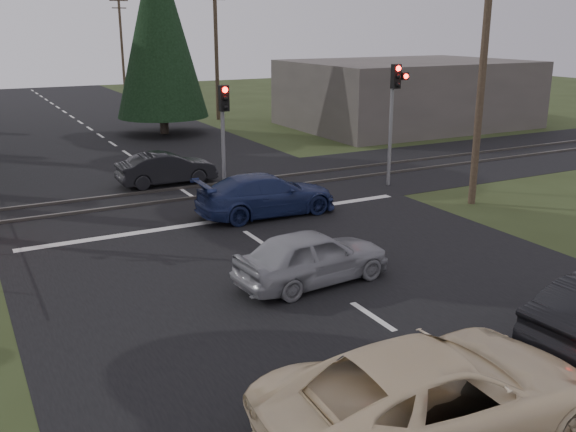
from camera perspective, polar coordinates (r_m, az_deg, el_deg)
ground at (r=14.27m, az=7.54°, el=-8.86°), size 120.00×120.00×0.00m
road at (r=22.62m, az=-7.20°, el=0.84°), size 14.00×100.00×0.01m
rail_corridor at (r=24.44m, az=-8.88°, el=1.96°), size 120.00×8.00×0.01m
stop_line at (r=21.01m, az=-5.44°, el=-0.32°), size 13.00×0.35×0.00m
rail_near at (r=23.70m, az=-8.25°, el=1.64°), size 120.00×0.12×0.10m
rail_far at (r=25.16m, az=-9.49°, el=2.46°), size 120.00×0.12×0.10m
traffic_signal_right at (r=25.16m, az=9.48°, el=10.03°), size 0.68×0.48×4.70m
traffic_signal_center at (r=23.02m, az=-5.72°, el=8.30°), size 0.32×0.48×4.10m
utility_pole_near at (r=23.04m, az=16.93°, el=12.49°), size 1.80×0.26×9.00m
utility_pole_mid at (r=43.53m, az=-6.40°, el=14.70°), size 1.80×0.26×9.00m
utility_pole_far at (r=67.38m, az=-14.59°, el=14.92°), size 1.80×0.26×9.00m
conifer_tree at (r=38.07m, az=-11.41°, el=16.13°), size 5.20×5.20×11.00m
building_right at (r=41.51m, az=10.52°, el=10.66°), size 14.00×10.00×4.00m
cream_coupe at (r=10.24m, az=12.99°, el=-15.23°), size 5.66×2.80×1.54m
silver_car at (r=15.68m, az=2.18°, el=-3.64°), size 4.10×1.96×1.35m
blue_sedan at (r=21.33m, az=-1.92°, el=1.90°), size 4.78×2.02×1.38m
dark_car_far at (r=25.96m, az=-10.73°, el=4.17°), size 3.87×1.35×1.27m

